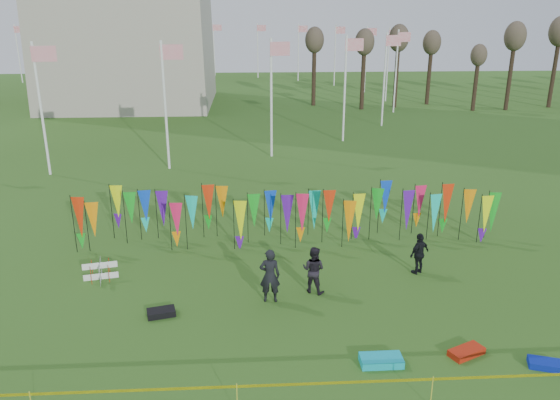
{
  "coord_description": "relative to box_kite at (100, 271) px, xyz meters",
  "views": [
    {
      "loc": [
        -1.56,
        -13.46,
        9.61
      ],
      "look_at": [
        -0.44,
        6.0,
        2.87
      ],
      "focal_mm": 35.0,
      "sensor_mm": 36.0,
      "label": 1
    }
  ],
  "objects": [
    {
      "name": "ground",
      "position": [
        7.26,
        -5.45,
        -0.36
      ],
      "size": [
        160.0,
        160.0,
        0.0
      ],
      "primitive_type": "plane",
      "color": "#294D15",
      "rests_on": "ground"
    },
    {
      "name": "flagpole_ring",
      "position": [
        -6.74,
        42.55,
        3.64
      ],
      "size": [
        57.4,
        56.16,
        8.0
      ],
      "color": "white",
      "rests_on": "ground"
    },
    {
      "name": "banner_row",
      "position": [
        7.54,
        3.25,
        1.1
      ],
      "size": [
        18.64,
        0.64,
        2.34
      ],
      "color": "black",
      "rests_on": "ground"
    },
    {
      "name": "caution_tape_near",
      "position": [
        7.04,
        -7.61,
        0.42
      ],
      "size": [
        26.0,
        0.02,
        0.9
      ],
      "color": "#E6E904",
      "rests_on": "ground"
    },
    {
      "name": "box_kite",
      "position": [
        0.0,
        0.0,
        0.0
      ],
      "size": [
        0.65,
        0.65,
        0.72
      ],
      "rotation": [
        0.0,
        0.0,
        0.19
      ],
      "color": "#B41D0D",
      "rests_on": "ground"
    },
    {
      "name": "person_left",
      "position": [
        6.33,
        -1.97,
        0.62
      ],
      "size": [
        0.73,
        0.55,
        1.97
      ],
      "primitive_type": "imported",
      "rotation": [
        0.0,
        0.0,
        3.11
      ],
      "color": "black",
      "rests_on": "ground"
    },
    {
      "name": "person_mid",
      "position": [
        7.91,
        -1.39,
        0.51
      ],
      "size": [
        1.0,
        0.86,
        1.75
      ],
      "primitive_type": "imported",
      "rotation": [
        0.0,
        0.0,
        2.66
      ],
      "color": "black",
      "rests_on": "ground"
    },
    {
      "name": "person_right",
      "position": [
        12.15,
        -0.14,
        0.47
      ],
      "size": [
        1.11,
        0.98,
        1.65
      ],
      "primitive_type": "imported",
      "rotation": [
        0.0,
        0.0,
        3.7
      ],
      "color": "black",
      "rests_on": "ground"
    },
    {
      "name": "kite_bag_turquoise",
      "position": [
        9.38,
        -5.8,
        -0.24
      ],
      "size": [
        1.22,
        0.61,
        0.24
      ],
      "primitive_type": "cube",
      "rotation": [
        0.0,
        0.0,
        0.01
      ],
      "color": "#0EBCD5",
      "rests_on": "ground"
    },
    {
      "name": "kite_bag_blue",
      "position": [
        14.04,
        -6.21,
        -0.26
      ],
      "size": [
        1.04,
        0.76,
        0.2
      ],
      "primitive_type": "cube",
      "rotation": [
        0.0,
        0.0,
        -0.32
      ],
      "color": "#0A20AA",
      "rests_on": "ground"
    },
    {
      "name": "kite_bag_red",
      "position": [
        12.0,
        -5.49,
        -0.26
      ],
      "size": [
        1.19,
        0.91,
        0.2
      ],
      "primitive_type": "cube",
      "rotation": [
        0.0,
        0.0,
        0.45
      ],
      "color": "red",
      "rests_on": "ground"
    },
    {
      "name": "kite_bag_black",
      "position": [
        2.66,
        -2.73,
        -0.25
      ],
      "size": [
        1.02,
        0.74,
        0.21
      ],
      "primitive_type": "cube",
      "rotation": [
        0.0,
        0.0,
        0.25
      ],
      "color": "black",
      "rests_on": "ground"
    }
  ]
}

